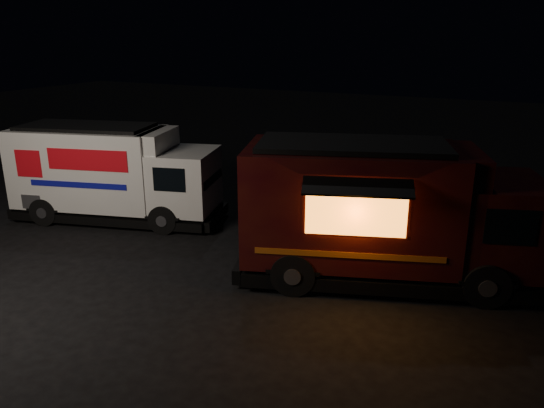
% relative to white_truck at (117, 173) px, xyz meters
% --- Properties ---
extents(ground, '(80.00, 80.00, 0.00)m').
position_rel_white_truck_xyz_m(ground, '(4.05, -2.93, -1.47)').
color(ground, black).
rests_on(ground, ground).
extents(white_truck, '(6.82, 3.85, 2.93)m').
position_rel_white_truck_xyz_m(white_truck, '(0.00, 0.00, 0.00)').
color(white_truck, white).
rests_on(white_truck, ground).
extents(red_truck, '(7.46, 4.67, 3.26)m').
position_rel_white_truck_xyz_m(red_truck, '(8.57, -0.45, 0.16)').
color(red_truck, '#3B110A').
rests_on(red_truck, ground).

